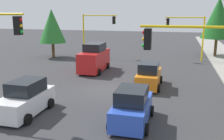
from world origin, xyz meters
TOP-DOWN VIEW (x-y plane):
  - ground_plane at (0.00, 0.00)m, footprint 120.00×120.00m
  - traffic_signal_near_left at (6.00, 5.64)m, footprint 0.36×4.59m
  - traffic_signal_far_left at (-14.00, 5.64)m, footprint 0.36×4.59m
  - traffic_signal_far_right at (-14.00, -5.67)m, footprint 0.36×4.59m
  - tree_opposite_side at (-12.00, -11.00)m, footprint 3.39×3.39m
  - tree_roadside_far at (-18.00, 9.50)m, footprint 4.19×4.19m
  - delivery_van_red at (-5.82, -3.27)m, footprint 4.80×2.22m
  - car_orange at (-1.72, 2.62)m, footprint 4.07×1.95m
  - car_white at (5.52, -3.59)m, footprint 4.00×2.04m
  - car_blue at (5.23, 2.56)m, footprint 3.85×2.03m

SIDE VIEW (x-z plane):
  - ground_plane at x=0.00m, z-range 0.00..0.00m
  - car_blue at x=5.23m, z-range -0.09..1.88m
  - car_orange at x=-1.72m, z-range -0.09..1.88m
  - car_white at x=5.52m, z-range -0.09..1.88m
  - delivery_van_red at x=-5.82m, z-range -0.11..2.67m
  - traffic_signal_far_left at x=-14.00m, z-range 1.12..6.41m
  - traffic_signal_near_left at x=6.00m, z-range 1.12..6.41m
  - traffic_signal_far_right at x=-14.00m, z-range 1.15..6.64m
  - tree_opposite_side at x=-12.00m, z-range 0.94..7.10m
  - tree_roadside_far at x=-18.00m, z-range 1.20..8.85m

